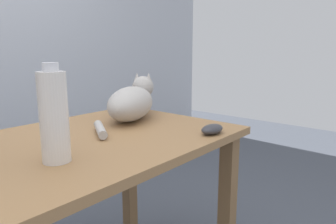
{
  "coord_description": "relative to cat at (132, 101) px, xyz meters",
  "views": [
    {
      "loc": [
        -0.43,
        -0.92,
        1.06
      ],
      "look_at": [
        0.54,
        -0.1,
        0.8
      ],
      "focal_mm": 33.36,
      "sensor_mm": 36.0,
      "label": 1
    }
  ],
  "objects": [
    {
      "name": "computer_mouse",
      "position": [
        0.01,
        -0.42,
        -0.06
      ],
      "size": [
        0.11,
        0.06,
        0.04
      ],
      "primitive_type": "ellipsoid",
      "color": "#333338",
      "rests_on": "desk"
    },
    {
      "name": "cat",
      "position": [
        0.0,
        0.0,
        0.0
      ],
      "size": [
        0.55,
        0.35,
        0.2
      ],
      "color": "#B2ADA8",
      "rests_on": "desk"
    },
    {
      "name": "water_bottle",
      "position": [
        -0.52,
        -0.24,
        0.05
      ],
      "size": [
        0.08,
        0.08,
        0.28
      ],
      "color": "silver",
      "rests_on": "desk"
    },
    {
      "name": "desk",
      "position": [
        -0.54,
        -0.11,
        -0.18
      ],
      "size": [
        1.5,
        0.74,
        0.74
      ],
      "color": "#9E7247",
      "rests_on": "ground_plane"
    }
  ]
}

